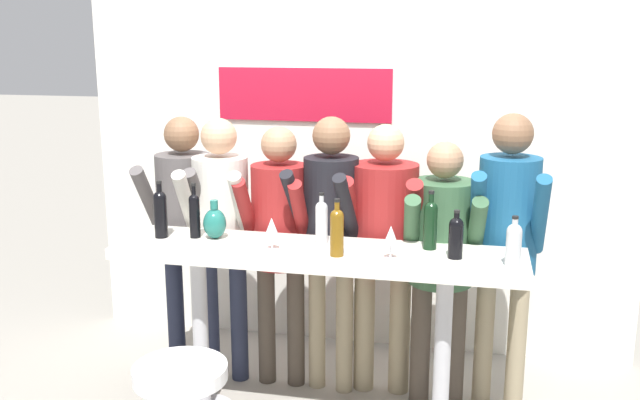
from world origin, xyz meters
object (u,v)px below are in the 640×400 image
Objects in this scene: wine_bottle_3 at (322,220)px; wine_bottle_1 at (337,230)px; person_center_right at (384,232)px; wine_bottle_6 at (456,236)px; wine_glass_1 at (272,227)px; person_left at (221,221)px; wine_bottle_0 at (195,213)px; decorative_vase at (215,223)px; tasting_table at (317,282)px; person_far_right at (507,229)px; person_center_left at (280,229)px; wine_glass_0 at (391,236)px; person_right at (442,247)px; person_center at (330,224)px; wine_bottle_2 at (514,243)px; wine_bottle_4 at (160,212)px; wine_bottle_5 at (430,223)px; person_far_left at (184,217)px.

wine_bottle_1 is at bearing -60.19° from wine_bottle_3.
wine_bottle_3 is (-0.29, -0.38, 0.16)m from person_center_right.
person_center_right is at bearing 130.66° from wine_bottle_6.
wine_glass_1 is (-0.23, -0.19, -0.00)m from wine_bottle_3.
wine_bottle_6 is (1.43, -0.44, 0.12)m from person_left.
wine_bottle_0 is 1.43× the size of decorative_vase.
person_far_right reaches higher than tasting_table.
wine_glass_0 is at bearing -38.27° from person_center_left.
decorative_vase is (-1.25, -0.35, 0.16)m from person_right.
person_center_left is at bearing 135.28° from wine_bottle_3.
person_center_left is 0.98m from person_right.
wine_bottle_2 is (1.03, -0.53, 0.10)m from person_center.
wine_bottle_3 reaches higher than tasting_table.
wine_bottle_1 is 0.88m from wine_bottle_2.
person_center is at bearing 93.89° from wine_bottle_3.
person_center_right is at bearing 179.44° from person_far_right.
wine_bottle_2 is 1.46× the size of wine_glass_1.
person_center_left is 5.24× the size of wine_bottle_0.
person_left is at bearing 173.73° from person_right.
person_center_right is at bearing 100.70° from wine_glass_0.
person_far_right is (0.71, -0.03, 0.07)m from person_center_right.
wine_bottle_1 is 0.93× the size of wine_bottle_4.
wine_bottle_0 is 0.13m from decorative_vase.
wine_bottle_1 is 1.17× the size of wine_bottle_2.
wine_bottle_4 reaches higher than wine_glass_1.
person_left is 0.37m from person_center_left.
wine_glass_0 is 1.00× the size of wine_glass_1.
person_center is 0.81m from wine_bottle_0.
person_far_right is 5.79× the size of wine_bottle_1.
wine_glass_1 is at bearing -21.23° from decorative_vase.
wine_glass_1 is at bearing -166.11° from wine_bottle_5.
wine_glass_1 is (0.68, -0.10, -0.02)m from wine_bottle_4.
person_center is 6.76× the size of wine_bottle_6.
person_center reaches higher than person_left.
person_center_left is 6.49× the size of wine_bottle_6.
person_far_right is at bearing 13.17° from wine_bottle_4.
wine_glass_0 is (0.11, -0.60, 0.15)m from person_center_right.
person_left reaches higher than wine_glass_1.
wine_bottle_1 is (-0.17, -0.60, 0.17)m from person_center_right.
person_center_left is at bearing -173.80° from person_center.
wine_bottle_1 is at bearing -171.20° from wine_bottle_6.
wine_bottle_1 reaches higher than wine_bottle_6.
person_right is 8.98× the size of wine_glass_0.
person_center_left is 5.43× the size of wine_bottle_1.
wine_bottle_4 is at bearing 173.09° from wine_bottle_1.
wine_bottle_4 is at bearing -171.35° from person_right.
tasting_table is 0.60m from person_center_right.
person_far_left is 1.06× the size of person_right.
wine_bottle_4 is (-1.55, -0.39, 0.22)m from person_right.
person_far_left is 1.02× the size of person_center_left.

